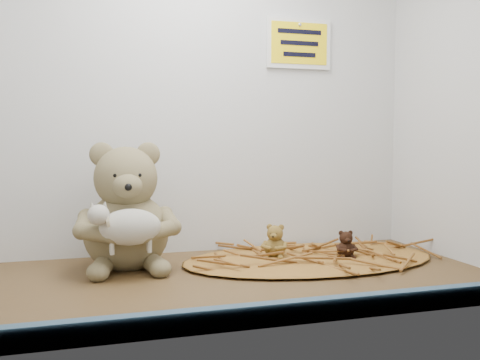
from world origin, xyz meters
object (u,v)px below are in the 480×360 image
object	(u,v)px
mini_teddy_tan	(275,239)
mini_teddy_brown	(346,243)
toy_lamb	(130,227)
main_teddy	(126,206)

from	to	relation	value
mini_teddy_tan	mini_teddy_brown	bearing A→B (deg)	12.56
toy_lamb	mini_teddy_brown	xyz separation A→B (cm)	(51.05, 2.63, -6.54)
toy_lamb	mini_teddy_tan	size ratio (longest dim) A/B	2.09
toy_lamb	mini_teddy_tan	bearing A→B (deg)	12.81
main_teddy	mini_teddy_tan	bearing A→B (deg)	-2.39
main_teddy	toy_lamb	distance (cm)	10.76
main_teddy	mini_teddy_tan	distance (cm)	36.19
toy_lamb	mini_teddy_tan	world-z (taller)	toy_lamb
mini_teddy_brown	toy_lamb	bearing A→B (deg)	-165.90
toy_lamb	mini_teddy_brown	world-z (taller)	toy_lamb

